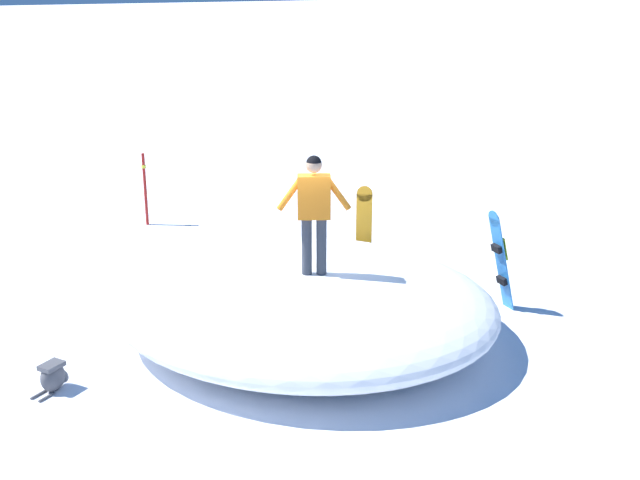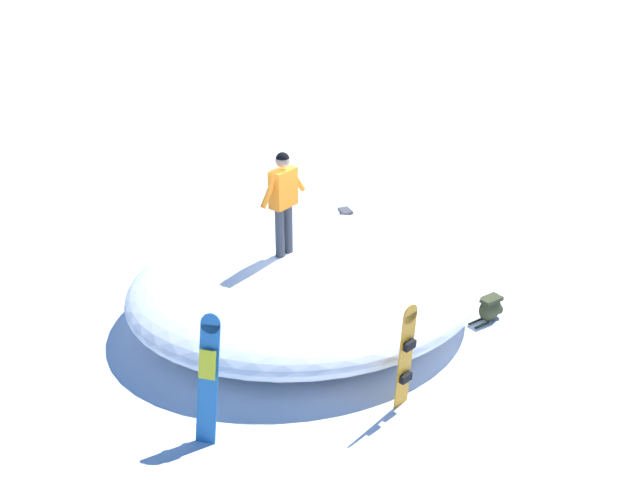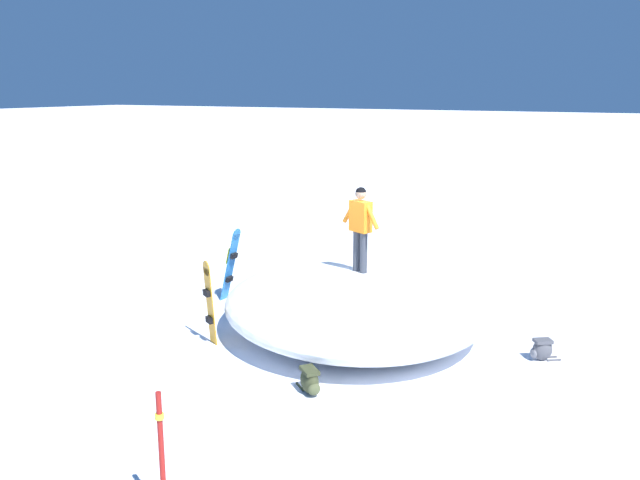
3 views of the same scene
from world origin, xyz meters
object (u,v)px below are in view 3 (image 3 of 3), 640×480
(snowboarder_standing, at_px, (360,222))
(snowboard_primary_upright, at_px, (231,263))
(backpack_near, at_px, (542,349))
(trail_marker_pole, at_px, (162,454))
(backpack_far, at_px, (310,381))
(snowboard_secondary_upright, at_px, (209,301))

(snowboarder_standing, xyz_separation_m, snowboard_primary_upright, (0.10, 3.09, -1.21))
(backpack_near, distance_m, trail_marker_pole, 7.06)
(backpack_near, relative_size, backpack_far, 0.88)
(snowboard_primary_upright, xyz_separation_m, backpack_near, (-0.31, -6.60, -0.65))
(snowboard_primary_upright, xyz_separation_m, backpack_far, (-3.27, -3.69, -0.63))
(snowboard_secondary_upright, relative_size, backpack_near, 2.98)
(snowboarder_standing, relative_size, backpack_far, 2.76)
(snowboard_primary_upright, xyz_separation_m, snowboard_secondary_upright, (-2.30, -1.12, -0.03))
(snowboard_primary_upright, bearing_deg, trail_marker_pole, -150.68)
(snowboarder_standing, distance_m, snowboard_primary_upright, 3.32)
(snowboard_primary_upright, distance_m, snowboard_secondary_upright, 2.56)
(snowboarder_standing, bearing_deg, snowboard_primary_upright, 88.22)
(snowboard_secondary_upright, bearing_deg, snowboard_primary_upright, 25.87)
(snowboarder_standing, xyz_separation_m, snowboard_secondary_upright, (-2.21, 1.97, -1.25))
(snowboarder_standing, xyz_separation_m, backpack_far, (-3.18, -0.60, -1.85))
(backpack_near, bearing_deg, snowboard_primary_upright, 87.31)
(snowboarder_standing, relative_size, trail_marker_pole, 1.09)
(snowboarder_standing, distance_m, snowboard_secondary_upright, 3.21)
(snowboard_secondary_upright, bearing_deg, snowboarder_standing, -41.79)
(backpack_far, bearing_deg, backpack_near, -44.45)
(snowboard_primary_upright, xyz_separation_m, trail_marker_pole, (-6.76, -3.80, -0.04))
(snowboard_secondary_upright, distance_m, trail_marker_pole, 5.20)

